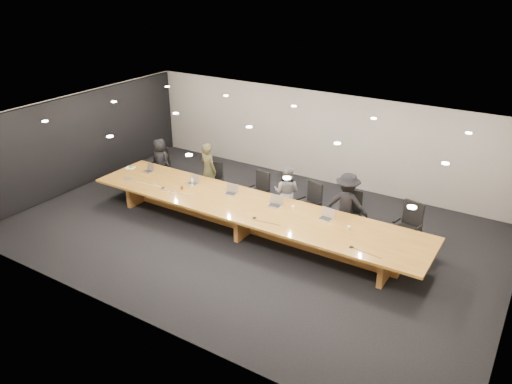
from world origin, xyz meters
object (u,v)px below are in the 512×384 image
Objects in this scene: chair_left at (213,180)px; laptop_d at (275,201)px; chair_mid_left at (258,191)px; mic_left at (163,188)px; laptop_b at (192,180)px; person_b at (208,170)px; chair_mid_right at (308,204)px; chair_right at (350,215)px; paper_cup_far at (349,228)px; chair_far_left at (161,165)px; av_box at (128,179)px; chair_far_right at (407,227)px; water_bottle at (192,183)px; person_a at (161,161)px; amber_mug at (182,188)px; person_d at (347,204)px; laptop_c at (231,190)px; mic_right at (351,247)px; conference_table at (250,214)px; person_c at (286,192)px; mic_center at (254,217)px; paper_cup_near at (293,207)px; laptop_a at (148,168)px.

chair_left reaches higher than laptop_d.
laptop_d is (1.06, -0.92, 0.33)m from chair_mid_left.
chair_mid_left is at bearing 37.26° from mic_left.
laptop_b is 2.79× the size of mic_left.
person_b is 14.86× the size of mic_left.
chair_right is (1.15, -0.01, 0.01)m from chair_mid_right.
paper_cup_far reaches higher than mic_left.
chair_far_left is 1.76m from av_box.
person_b is (-5.75, -0.07, 0.22)m from chair_far_right.
water_bottle is at bearing -135.86° from chair_mid_left.
person_a reaches higher than amber_mug.
amber_mug is 0.52m from mic_left.
laptop_c is at bearing 8.45° from person_d.
person_a reaches higher than mic_left.
paper_cup_far is at bearing -11.09° from chair_mid_left.
mic_right is (3.42, -1.77, 0.21)m from chair_mid_left.
chair_far_left is (-4.11, 1.30, 0.02)m from conference_table.
person_c is 1.74m from mic_center.
chair_mid_left reaches higher than amber_mug.
water_bottle is at bearing -43.64° from chair_far_left.
chair_right is at bearing 32.95° from paper_cup_near.
laptop_b is at bearing -159.61° from chair_far_right.
paper_cup_far is at bearing 176.37° from person_a.
chair_far_left is at bearing -173.39° from chair_mid_left.
person_d is (6.18, -0.11, 0.28)m from chair_far_left.
chair_right reaches higher than laptop_a.
mic_left is at bearing 18.20° from person_c.
paper_cup_near is at bearing -31.97° from chair_left.
chair_left reaches higher than av_box.
laptop_c is 2.97× the size of mic_right.
chair_right is at bearing 167.55° from person_c.
person_d is 4.21m from laptop_b.
laptop_d reaches higher than laptop_a.
person_b is (-3.22, 0.04, 0.24)m from chair_mid_right.
paper_cup_near is (-2.57, -0.89, 0.20)m from chair_far_right.
laptop_a is (-7.26, -0.96, 0.27)m from chair_far_right.
paper_cup_far is (2.55, 0.15, 0.27)m from conference_table.
mic_center is at bearing -148.82° from chair_right.
paper_cup_near is at bearing 28.32° from person_d.
laptop_b is 3.35× the size of paper_cup_near.
paper_cup_far is (6.57, -1.08, 0.08)m from person_a.
chair_right reaches higher than conference_table.
chair_far_right is at bearing 11.28° from laptop_b.
mic_right is at bearing -8.53° from water_bottle.
person_c reaches higher than laptop_c.
mic_left is at bearing 9.46° from person_d.
chair_mid_right is 0.97× the size of chair_far_right.
laptop_c is 3.79m from mic_right.
laptop_c is 2.92× the size of mic_left.
person_d is 7.91× the size of av_box.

